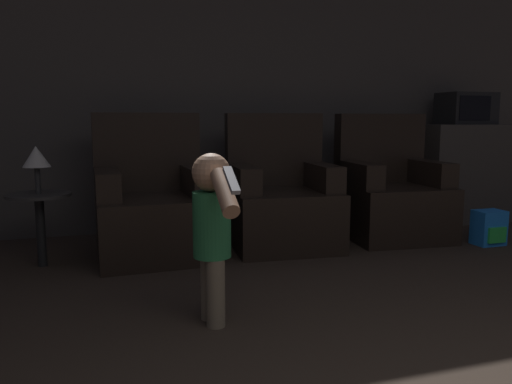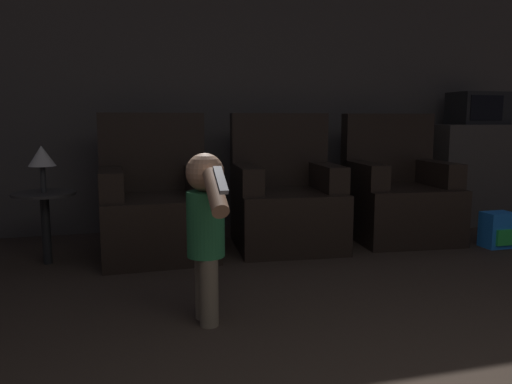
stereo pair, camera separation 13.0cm
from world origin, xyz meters
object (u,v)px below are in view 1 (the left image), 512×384
Objects in this scene: armchair_left at (153,207)px; person_toddler at (212,225)px; armchair_middle at (281,201)px; armchair_right at (391,195)px; toy_backpack at (489,228)px; lamp at (36,158)px; microwave at (466,109)px.

person_toddler is (0.14, -1.36, 0.14)m from armchair_left.
armchair_middle is 1.00× the size of armchair_right.
toy_backpack is 3.44m from lamp.
microwave is at bearing 7.85° from lamp.
armchair_middle is 1.00m from armchair_right.
lamp is (-0.76, -0.06, 0.39)m from armchair_left.
armchair_middle is at bearing 162.51° from toy_backpack.
armchair_right reaches higher than lamp.
toy_backpack is at bearing -118.73° from microwave.
armchair_left and armchair_right have the same top height.
lamp is at bearing 172.49° from toy_backpack.
microwave is (3.00, 1.84, 0.61)m from person_toddler.
person_toddler is 3.01× the size of toy_backpack.
toy_backpack is (0.59, -0.50, -0.22)m from armchair_right.
armchair_right is 1.25× the size of person_toddler.
armchair_left is at bearing -171.34° from microwave.
armchair_middle is at bearing -35.94° from person_toddler.
toy_backpack is 1.48m from microwave.
person_toddler is 3.57m from microwave.
armchair_left is 1.00× the size of armchair_middle.
armchair_left and armchair_middle have the same top height.
person_toddler is 2.62× the size of lamp.
person_toddler reaches higher than toy_backpack.
armchair_right reaches higher than person_toddler.
person_toddler is at bearing -160.69° from toy_backpack.
armchair_middle is 1.81m from lamp.
microwave is at bearing 7.25° from armchair_left.
microwave is at bearing -61.97° from person_toddler.
microwave reaches higher than person_toddler.
armchair_middle is 1.25× the size of person_toddler.
armchair_right is at bearing 1.22° from lamp.
microwave is at bearing 28.04° from armchair_right.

